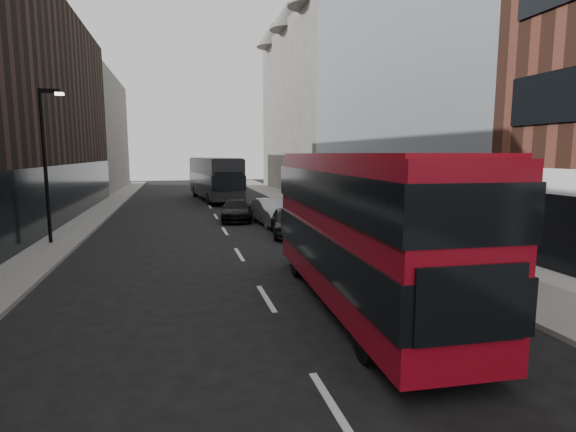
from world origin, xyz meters
TOP-DOWN VIEW (x-y plane):
  - sidewalk_right at (7.50, 25.00)m, footprint 3.00×80.00m
  - sidewalk_left at (-8.00, 25.00)m, footprint 2.00×80.00m
  - building_modern_block at (11.47, 21.00)m, footprint 5.03×22.00m
  - building_victorian at (11.38, 44.00)m, footprint 6.50×24.00m
  - building_left_mid at (-11.50, 30.00)m, footprint 5.00×24.00m
  - building_left_far at (-11.50, 52.00)m, footprint 5.00×20.00m
  - street_lamp at (-8.22, 18.00)m, footprint 1.06×0.22m
  - red_bus at (2.41, 6.79)m, footprint 2.95×10.67m
  - grey_bus at (0.82, 37.17)m, footprint 4.20×12.26m
  - car_a at (3.11, 18.00)m, footprint 2.28×4.47m
  - car_b at (3.01, 21.72)m, footprint 2.17×4.89m
  - car_c at (1.14, 24.00)m, footprint 2.43×4.81m

SIDE VIEW (x-z plane):
  - sidewalk_right at x=7.50m, z-range 0.00..0.15m
  - sidewalk_left at x=-8.00m, z-range 0.00..0.15m
  - car_c at x=1.14m, z-range 0.00..1.34m
  - car_a at x=3.11m, z-range 0.00..1.46m
  - car_b at x=3.01m, z-range 0.00..1.56m
  - grey_bus at x=0.82m, z-range 0.14..4.03m
  - red_bus at x=2.41m, z-range 0.23..4.50m
  - street_lamp at x=-8.22m, z-range 0.68..7.68m
  - building_left_far at x=-11.50m, z-range 0.00..13.00m
  - building_left_mid at x=-11.50m, z-range 0.00..14.00m
  - building_victorian at x=11.38m, z-range -0.84..20.16m
  - building_modern_block at x=11.47m, z-range -0.10..19.90m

